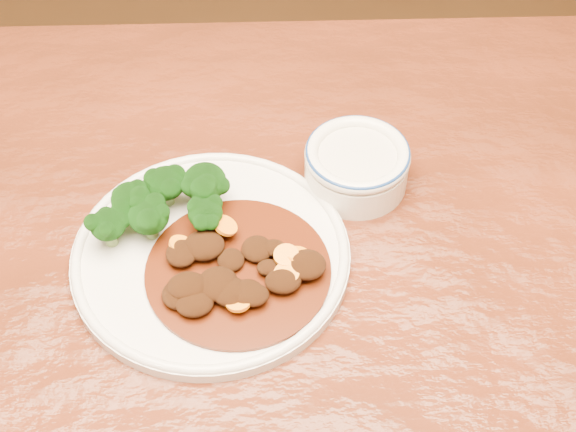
{
  "coord_description": "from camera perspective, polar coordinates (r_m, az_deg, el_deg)",
  "views": [
    {
      "loc": [
        -0.0,
        -0.45,
        1.4
      ],
      "look_at": [
        0.04,
        0.09,
        0.77
      ],
      "focal_mm": 50.0,
      "sensor_mm": 36.0,
      "label": 1
    }
  ],
  "objects": [
    {
      "name": "broccoli_florets",
      "position": [
        0.82,
        -8.81,
        1.09
      ],
      "size": [
        0.14,
        0.09,
        0.05
      ],
      "color": "#6B8D49",
      "rests_on": "dinner_plate"
    },
    {
      "name": "dining_table",
      "position": [
        0.86,
        -2.28,
        -8.87
      ],
      "size": [
        1.54,
        0.97,
        0.75
      ],
      "rotation": [
        0.0,
        0.0,
        -0.05
      ],
      "color": "#5B2210",
      "rests_on": "ground"
    },
    {
      "name": "mince_stew",
      "position": [
        0.78,
        -3.97,
        -4.03
      ],
      "size": [
        0.18,
        0.18,
        0.03
      ],
      "color": "#441707",
      "rests_on": "dinner_plate"
    },
    {
      "name": "dinner_plate",
      "position": [
        0.81,
        -5.5,
        -2.73
      ],
      "size": [
        0.28,
        0.28,
        0.02
      ],
      "rotation": [
        0.0,
        0.0,
        0.19
      ],
      "color": "silver",
      "rests_on": "dining_table"
    },
    {
      "name": "dip_bowl",
      "position": [
        0.87,
        4.91,
        3.7
      ],
      "size": [
        0.11,
        0.11,
        0.05
      ],
      "rotation": [
        0.0,
        0.0,
        0.06
      ],
      "color": "silver",
      "rests_on": "dining_table"
    }
  ]
}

